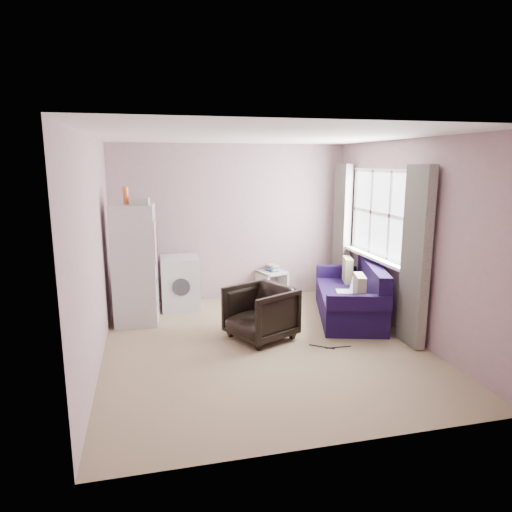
# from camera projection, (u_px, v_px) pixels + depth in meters

# --- Properties ---
(room) EXTENTS (3.84, 4.24, 2.54)m
(room) POSITION_uv_depth(u_px,v_px,m) (265.00, 245.00, 5.38)
(room) COLOR #907B5E
(room) RESTS_ON ground
(armchair) EXTENTS (0.93, 0.95, 0.75)m
(armchair) POSITION_uv_depth(u_px,v_px,m) (261.00, 310.00, 5.77)
(armchair) COLOR black
(armchair) RESTS_ON ground
(fridge) EXTENTS (0.63, 0.61, 1.89)m
(fridge) POSITION_uv_depth(u_px,v_px,m) (135.00, 264.00, 6.26)
(fridge) COLOR #B3B3B3
(fridge) RESTS_ON ground
(washing_machine) EXTENTS (0.58, 0.59, 0.80)m
(washing_machine) POSITION_uv_depth(u_px,v_px,m) (180.00, 281.00, 6.99)
(washing_machine) COLOR #B3B3B3
(washing_machine) RESTS_ON ground
(side_table) EXTENTS (0.51, 0.51, 0.56)m
(side_table) POSITION_uv_depth(u_px,v_px,m) (272.00, 282.00, 7.56)
(side_table) COLOR #ABAAA7
(side_table) RESTS_ON ground
(sofa) EXTENTS (1.29, 1.96, 0.80)m
(sofa) POSITION_uv_depth(u_px,v_px,m) (353.00, 297.00, 6.60)
(sofa) COLOR #180C37
(sofa) RESTS_ON ground
(window_dressing) EXTENTS (0.17, 2.62, 2.18)m
(window_dressing) POSITION_uv_depth(u_px,v_px,m) (373.00, 242.00, 6.47)
(window_dressing) COLOR white
(window_dressing) RESTS_ON ground
(floor_cables) EXTENTS (0.48, 0.21, 0.01)m
(floor_cables) POSITION_uv_depth(u_px,v_px,m) (330.00, 347.00, 5.55)
(floor_cables) COLOR black
(floor_cables) RESTS_ON ground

